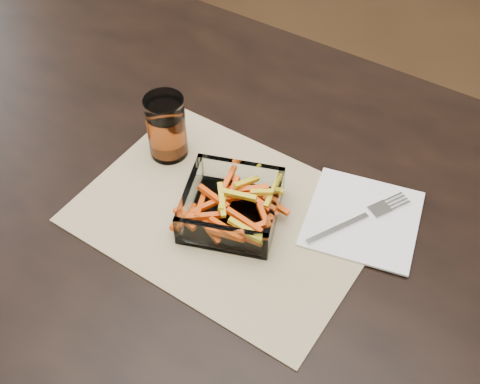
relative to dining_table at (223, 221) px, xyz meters
The scene contains 6 objects.
dining_table is the anchor object (origin of this frame).
placemat 0.11m from the dining_table, 48.51° to the right, with size 0.45×0.33×0.00m, color tan.
glass_bowl 0.13m from the dining_table, 42.28° to the right, with size 0.18×0.18×0.06m.
tumbler 0.19m from the dining_table, behind, with size 0.07×0.07×0.12m.
napkin 0.25m from the dining_table, 15.28° to the left, with size 0.17×0.17×0.00m, color white.
fork 0.25m from the dining_table, 14.80° to the left, with size 0.11×0.17×0.00m.
Camera 1 is at (0.38, -0.54, 1.49)m, focal length 45.00 mm.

